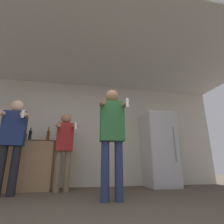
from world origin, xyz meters
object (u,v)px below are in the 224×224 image
object	(u,v)px
person_woman_foreground	(112,132)
bottle_tall_gin	(13,135)
bottle_dark_rum	(48,136)
person_spectator_back	(64,143)
person_man_side	(12,138)
refrigerator	(159,149)
bottle_clear_vodka	(25,137)
bottle_brown_liquor	(30,135)

from	to	relation	value
person_woman_foreground	bottle_tall_gin	bearing A→B (deg)	143.50
bottle_dark_rum	person_spectator_back	size ratio (longest dim) A/B	0.22
bottle_dark_rum	person_man_side	distance (m)	0.83
bottle_dark_rum	refrigerator	bearing A→B (deg)	0.03
bottle_tall_gin	bottle_clear_vodka	distance (m)	0.25
refrigerator	bottle_brown_liquor	size ratio (longest dim) A/B	5.86
bottle_brown_liquor	person_spectator_back	world-z (taller)	person_spectator_back
bottle_tall_gin	person_woman_foreground	bearing A→B (deg)	-36.50
bottle_tall_gin	bottle_brown_liquor	bearing A→B (deg)	0.00
person_spectator_back	bottle_brown_liquor	bearing A→B (deg)	157.82
bottle_tall_gin	bottle_clear_vodka	size ratio (longest dim) A/B	1.33
bottle_brown_liquor	bottle_clear_vodka	bearing A→B (deg)	180.00
bottle_brown_liquor	refrigerator	bearing A→B (deg)	0.03
bottle_tall_gin	person_spectator_back	bearing A→B (deg)	-15.67
refrigerator	person_spectator_back	xyz separation A→B (m)	(-2.21, -0.31, 0.05)
bottle_tall_gin	person_man_side	world-z (taller)	person_man_side
person_spectator_back	bottle_clear_vodka	bearing A→B (deg)	160.05
bottle_tall_gin	bottle_brown_liquor	size ratio (longest dim) A/B	1.05
bottle_brown_liquor	bottle_dark_rum	bearing A→B (deg)	0.00
bottle_brown_liquor	person_man_side	size ratio (longest dim) A/B	0.18
person_woman_foreground	refrigerator	bearing A→B (deg)	44.12
refrigerator	bottle_clear_vodka	size ratio (longest dim) A/B	7.44
bottle_dark_rum	bottle_tall_gin	distance (m)	0.71
bottle_tall_gin	person_woman_foreground	world-z (taller)	person_woman_foreground
bottle_dark_rum	bottle_tall_gin	xyz separation A→B (m)	(-0.71, 0.00, -0.00)
bottle_dark_rum	person_man_side	xyz separation A→B (m)	(-0.49, -0.65, -0.15)
refrigerator	bottle_brown_liquor	world-z (taller)	refrigerator
bottle_clear_vodka	bottle_tall_gin	bearing A→B (deg)	-180.00
person_man_side	person_woman_foreground	bearing A→B (deg)	-24.02
refrigerator	person_man_side	size ratio (longest dim) A/B	1.04
person_spectator_back	person_woman_foreground	bearing A→B (deg)	-54.12
bottle_clear_vodka	person_man_side	world-z (taller)	person_man_side
refrigerator	person_spectator_back	size ratio (longest dim) A/B	1.12
refrigerator	person_spectator_back	world-z (taller)	refrigerator
bottle_dark_rum	person_woman_foreground	size ratio (longest dim) A/B	0.20
person_woman_foreground	bottle_brown_liquor	bearing A→B (deg)	137.88
person_man_side	person_spectator_back	size ratio (longest dim) A/B	1.08
bottle_brown_liquor	person_woman_foreground	world-z (taller)	person_woman_foreground
bottle_tall_gin	person_woman_foreground	distance (m)	2.33
bottle_brown_liquor	person_woman_foreground	bearing A→B (deg)	-42.12
bottle_dark_rum	person_woman_foreground	bearing A→B (deg)	-49.97
person_man_side	bottle_brown_liquor	bearing A→B (deg)	79.09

